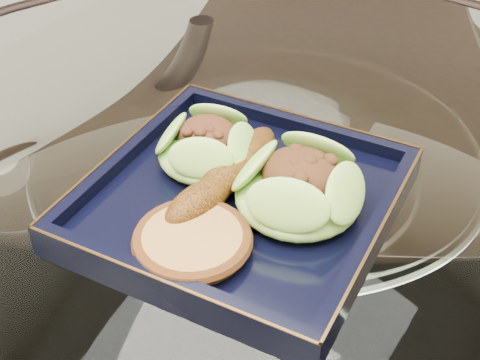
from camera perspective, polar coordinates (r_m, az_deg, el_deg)
The scene contains 7 objects.
dining_table at distance 0.78m, azimuth 1.21°, elevation -9.98°, with size 1.13×1.13×0.77m.
dining_chair at distance 1.29m, azimuth 6.25°, elevation 5.63°, with size 0.49×0.49×0.87m.
navy_plate at distance 0.63m, azimuth 0.00°, elevation -2.13°, with size 0.27×0.27×0.02m, color black.
lettuce_wrap_left at distance 0.66m, azimuth -2.84°, elevation 2.69°, with size 0.10×0.10×0.03m, color #69A32F.
lettuce_wrap_right at distance 0.60m, azimuth 4.99°, elevation -0.90°, with size 0.11×0.11×0.04m, color #6BA32F.
roasted_plantain at distance 0.63m, azimuth -1.11°, elevation 0.40°, with size 0.16×0.03×0.03m, color #6B3A0B.
crumb_patty at distance 0.57m, azimuth -4.08°, elevation -5.30°, with size 0.09×0.09×0.02m, color #AE7C3A.
Camera 1 is at (0.28, -0.43, 1.18)m, focal length 50.00 mm.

